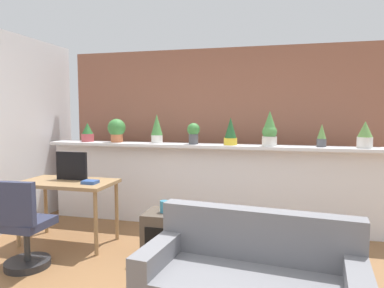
# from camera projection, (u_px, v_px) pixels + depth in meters

# --- Properties ---
(divider_wall) EXTENTS (4.68, 0.16, 1.09)m
(divider_wall) POSITION_uv_depth(u_px,v_px,m) (211.00, 187.00, 4.76)
(divider_wall) COLOR silver
(divider_wall) RESTS_ON ground
(plant_shelf) EXTENTS (4.68, 0.37, 0.04)m
(plant_shelf) POSITION_uv_depth(u_px,v_px,m) (211.00, 146.00, 4.67)
(plant_shelf) COLOR silver
(plant_shelf) RESTS_ON divider_wall
(brick_wall_behind) EXTENTS (4.68, 0.10, 2.50)m
(brick_wall_behind) POSITION_uv_depth(u_px,v_px,m) (219.00, 133.00, 5.28)
(brick_wall_behind) COLOR #935B47
(brick_wall_behind) RESTS_ON ground
(potted_plant_0) EXTENTS (0.18, 0.18, 0.27)m
(potted_plant_0) POSITION_uv_depth(u_px,v_px,m) (88.00, 133.00, 5.13)
(potted_plant_0) COLOR #B7474C
(potted_plant_0) RESTS_ON plant_shelf
(potted_plant_1) EXTENTS (0.26, 0.26, 0.34)m
(potted_plant_1) POSITION_uv_depth(u_px,v_px,m) (117.00, 129.00, 5.02)
(potted_plant_1) COLOR #C66B42
(potted_plant_1) RESTS_ON plant_shelf
(potted_plant_2) EXTENTS (0.16, 0.16, 0.40)m
(potted_plant_2) POSITION_uv_depth(u_px,v_px,m) (157.00, 128.00, 4.87)
(potted_plant_2) COLOR silver
(potted_plant_2) RESTS_ON plant_shelf
(potted_plant_3) EXTENTS (0.17, 0.17, 0.29)m
(potted_plant_3) POSITION_uv_depth(u_px,v_px,m) (193.00, 132.00, 4.70)
(potted_plant_3) COLOR #4C4C51
(potted_plant_3) RESTS_ON plant_shelf
(potted_plant_4) EXTENTS (0.17, 0.17, 0.36)m
(potted_plant_4) POSITION_uv_depth(u_px,v_px,m) (231.00, 132.00, 4.58)
(potted_plant_4) COLOR gold
(potted_plant_4) RESTS_ON plant_shelf
(potted_plant_5) EXTENTS (0.19, 0.19, 0.45)m
(potted_plant_5) POSITION_uv_depth(u_px,v_px,m) (270.00, 130.00, 4.45)
(potted_plant_5) COLOR silver
(potted_plant_5) RESTS_ON plant_shelf
(potted_plant_6) EXTENTS (0.12, 0.12, 0.28)m
(potted_plant_6) POSITION_uv_depth(u_px,v_px,m) (322.00, 136.00, 4.33)
(potted_plant_6) COLOR #4C4C51
(potted_plant_6) RESTS_ON plant_shelf
(potted_plant_7) EXTENTS (0.18, 0.18, 0.32)m
(potted_plant_7) POSITION_uv_depth(u_px,v_px,m) (365.00, 135.00, 4.19)
(potted_plant_7) COLOR silver
(potted_plant_7) RESTS_ON plant_shelf
(desk) EXTENTS (1.10, 0.60, 0.75)m
(desk) POSITION_uv_depth(u_px,v_px,m) (68.00, 188.00, 4.13)
(desk) COLOR #99754C
(desk) RESTS_ON ground
(tv_monitor) EXTENTS (0.40, 0.04, 0.34)m
(tv_monitor) POSITION_uv_depth(u_px,v_px,m) (72.00, 166.00, 4.18)
(tv_monitor) COLOR black
(tv_monitor) RESTS_ON desk
(office_chair) EXTENTS (0.46, 0.47, 0.91)m
(office_chair) POSITION_uv_depth(u_px,v_px,m) (23.00, 231.00, 3.44)
(office_chair) COLOR #262628
(office_chair) RESTS_ON ground
(side_cube_shelf) EXTENTS (0.40, 0.41, 0.50)m
(side_cube_shelf) POSITION_uv_depth(u_px,v_px,m) (164.00, 235.00, 3.73)
(side_cube_shelf) COLOR #4C4238
(side_cube_shelf) RESTS_ON ground
(vase_on_shelf) EXTENTS (0.09, 0.09, 0.13)m
(vase_on_shelf) POSITION_uv_depth(u_px,v_px,m) (164.00, 207.00, 3.70)
(vase_on_shelf) COLOR teal
(vase_on_shelf) RESTS_ON side_cube_shelf
(book_on_desk) EXTENTS (0.16, 0.14, 0.04)m
(book_on_desk) POSITION_uv_depth(u_px,v_px,m) (90.00, 182.00, 3.97)
(book_on_desk) COLOR #2D4C8C
(book_on_desk) RESTS_ON desk
(couch) EXTENTS (1.63, 0.93, 0.80)m
(couch) POSITION_uv_depth(u_px,v_px,m) (251.00, 288.00, 2.54)
(couch) COLOR slate
(couch) RESTS_ON ground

